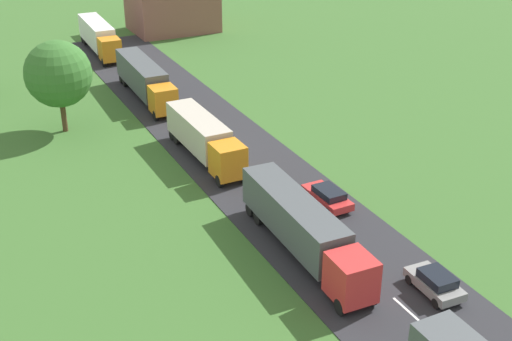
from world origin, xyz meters
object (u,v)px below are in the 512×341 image
object	(u,v)px
car_fourth	(328,196)
distant_building	(172,1)
truck_fourth	(145,79)
car_third	(435,282)
tree_pine	(58,74)
truck_fifth	(99,36)
truck_second	(303,227)
truck_third	(204,137)

from	to	relation	value
car_fourth	distant_building	distance (m)	55.80
truck_fourth	car_third	bearing A→B (deg)	-83.29
tree_pine	truck_fifth	bearing A→B (deg)	68.18
truck_second	truck_fourth	distance (m)	34.03
car_fourth	distant_building	size ratio (longest dim) A/B	0.40
truck_fifth	car_third	xyz separation A→B (m)	(4.79, -60.82, -1.38)
truck_second	truck_third	distance (m)	16.87
truck_second	car_fourth	world-z (taller)	truck_second
truck_fifth	car_fourth	distance (m)	48.62
truck_second	truck_fifth	distance (m)	53.32
truck_fourth	truck_third	bearing A→B (deg)	-90.88
car_third	car_fourth	distance (m)	12.45
truck_second	truck_third	size ratio (longest dim) A/B	1.20
truck_fifth	distant_building	size ratio (longest dim) A/B	1.15
truck_fourth	truck_fifth	world-z (taller)	truck_fifth
truck_second	car_third	xyz separation A→B (m)	(5.06, -7.51, -1.28)
truck_fourth	tree_pine	xyz separation A→B (m)	(-9.78, -5.37, 3.47)
truck_second	truck_fifth	size ratio (longest dim) A/B	1.08
truck_second	truck_third	world-z (taller)	truck_second
truck_third	truck_fourth	distance (m)	17.17
car_third	truck_third	bearing A→B (deg)	101.93
truck_fourth	distant_building	size ratio (longest dim) A/B	1.23
truck_fifth	tree_pine	distance (m)	26.78
truck_second	car_fourth	size ratio (longest dim) A/B	3.15
truck_fourth	distant_building	world-z (taller)	distant_building
tree_pine	distant_building	size ratio (longest dim) A/B	0.76
car_third	car_fourth	bearing A→B (deg)	89.96
tree_pine	truck_fourth	bearing A→B (deg)	28.80
truck_third	truck_fourth	world-z (taller)	truck_fourth
truck_fifth	tree_pine	bearing A→B (deg)	-111.82
distant_building	truck_second	bearing A→B (deg)	-102.05
truck_third	tree_pine	xyz separation A→B (m)	(-9.51, 11.79, 3.59)
truck_second	car_fourth	distance (m)	7.20
truck_second	tree_pine	xyz separation A→B (m)	(-9.60, 28.66, 3.56)
truck_second	car_third	world-z (taller)	truck_second
truck_second	car_fourth	bearing A→B (deg)	44.31
car_fourth	truck_third	bearing A→B (deg)	113.39
truck_second	distant_building	xyz separation A→B (m)	(12.83, 60.10, 2.15)
truck_third	car_fourth	bearing A→B (deg)	-66.61
truck_fourth	car_fourth	distance (m)	29.52
car_fourth	car_third	bearing A→B (deg)	-90.04
car_third	car_fourth	xyz separation A→B (m)	(0.01, 12.45, -0.01)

